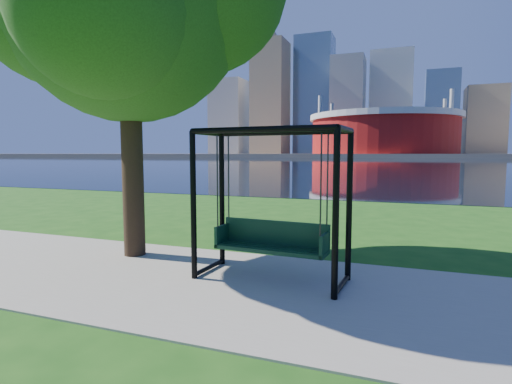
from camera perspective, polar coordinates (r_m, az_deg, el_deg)
The scene contains 7 objects.
ground at distance 7.00m, azimuth -0.42°, elevation -12.28°, with size 900.00×900.00×0.00m, color #1E5114.
path at distance 6.55m, azimuth -2.03°, elevation -13.39°, with size 120.00×4.00×0.03m, color #9E937F.
river at distance 108.27m, azimuth 19.29°, elevation 4.08°, with size 900.00×180.00×0.02m, color black.
far_bank at distance 312.23m, azimuth 20.14°, elevation 4.97°, with size 900.00×228.00×2.00m, color #937F60.
stadium at distance 241.84m, azimuth 17.73°, elevation 8.12°, with size 83.00×83.00×32.00m.
skyline at distance 327.43m, azimuth 19.61°, elevation 11.12°, with size 392.00×66.00×96.50m.
swing at distance 6.66m, azimuth 2.22°, elevation -2.30°, with size 2.56×1.23×2.55m.
Camera 1 is at (2.38, -6.22, 2.14)m, focal length 28.00 mm.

